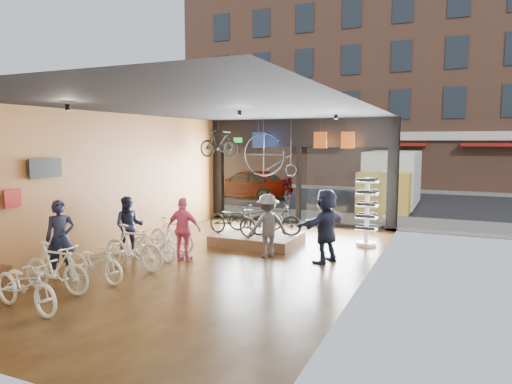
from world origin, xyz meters
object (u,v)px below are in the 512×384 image
Objects in this scene: floor_bike_0 at (26,285)px; floor_bike_5 at (171,235)px; floor_bike_3 at (133,247)px; customer_2 at (184,229)px; floor_bike_2 at (96,262)px; street_car at (248,183)px; display_bike_mid at (275,220)px; hung_bike at (218,144)px; floor_bike_1 at (56,268)px; penny_farthing at (272,156)px; floor_bike_4 at (154,243)px; display_bike_right at (256,216)px; display_bike_left at (233,220)px; sunglasses_rack at (367,212)px; customer_3 at (268,226)px; box_truck at (390,181)px; customer_1 at (129,226)px; customer_0 at (61,238)px; customer_5 at (326,226)px.

floor_bike_0 is 1.17× the size of floor_bike_5.
floor_bike_3 is 1.11× the size of customer_2.
floor_bike_2 is 1.02× the size of customer_2.
street_car is 2.96× the size of floor_bike_5.
hung_bike reaches higher than display_bike_mid.
floor_bike_1 is 0.90× the size of penny_farthing.
street_car reaches higher than floor_bike_2.
customer_2 reaches higher than floor_bike_4.
floor_bike_1 is 1.02× the size of display_bike_right.
floor_bike_4 is 3.50m from display_bike_mid.
floor_bike_4 is 0.93× the size of display_bike_left.
display_bike_right is 3.30m from sunglasses_rack.
box_truck is at bearing -144.71° from customer_3.
display_bike_left is at bearing -109.37° from box_truck.
floor_bike_5 is 2.74m from display_bike_right.
hung_bike reaches higher than floor_bike_3.
floor_bike_3 is (0.36, 1.95, 0.03)m from floor_bike_1.
display_bike_mid reaches higher than floor_bike_3.
street_car reaches higher than display_bike_mid.
floor_bike_0 is 1.13× the size of customer_2.
customer_1 is 0.97× the size of customer_2.
display_bike_right is at bearing -102.32° from customer_3.
customer_3 reaches higher than customer_1.
box_truck reaches higher than floor_bike_0.
penny_farthing is (-3.19, -6.19, 1.23)m from box_truck.
hung_bike reaches higher than customer_1.
penny_farthing is at bearing 25.74° from customer_0.
floor_bike_3 is 3.38m from display_bike_left.
display_bike_right is 1.06× the size of customer_1.
customer_2 is (-1.54, -2.41, 0.05)m from display_bike_mid.
sunglasses_rack is at bearing -38.10° from floor_bike_4.
hung_bike is at bearing 38.84° from customer_0.
display_bike_mid is (2.53, 5.54, 0.25)m from floor_bike_1.
display_bike_right is (-2.88, -8.28, -0.53)m from box_truck.
box_truck is 3.88× the size of display_bike_right.
floor_bike_4 is 4.38m from customer_5.
floor_bike_1 is at bearing 69.32° from customer_2.
customer_5 is (1.78, -1.11, 0.17)m from display_bike_mid.
box_truck reaches higher than floor_bike_5.
sunglasses_rack is at bearing 41.88° from street_car.
customer_0 is at bearing 134.51° from display_bike_right.
floor_bike_0 is 1.10× the size of customer_3.
penny_farthing is at bearing 3.76° from display_bike_mid.
floor_bike_3 reaches higher than floor_bike_0.
floor_bike_1 is 1.09× the size of floor_bike_5.
floor_bike_3 is at bearing -5.32° from customer_0.
customer_3 is (2.60, 3.42, 0.40)m from floor_bike_2.
display_bike_right reaches higher than floor_bike_3.
street_car is 2.69× the size of display_bike_left.
customer_1 is 5.15m from customer_5.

